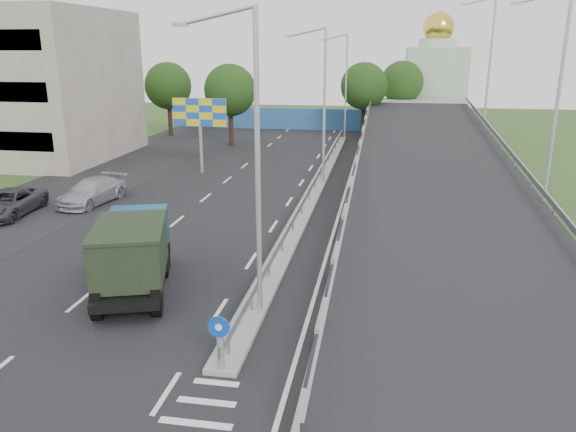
% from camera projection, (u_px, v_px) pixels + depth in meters
% --- Properties ---
extents(ground, '(160.00, 160.00, 0.00)m').
position_uv_depth(ground, '(197.00, 422.00, 14.09)').
color(ground, '#2D4C1E').
rests_on(ground, ground).
extents(road_surface, '(26.00, 90.00, 0.04)m').
position_uv_depth(road_surface, '(257.00, 205.00, 33.44)').
color(road_surface, black).
rests_on(road_surface, ground).
extents(parking_strip, '(8.00, 90.00, 0.05)m').
position_uv_depth(parking_strip, '(57.00, 196.00, 35.55)').
color(parking_strip, black).
rests_on(parking_strip, ground).
extents(median, '(1.00, 44.00, 0.20)m').
position_uv_depth(median, '(315.00, 189.00, 36.70)').
color(median, gray).
rests_on(median, ground).
extents(overpass_ramp, '(10.00, 50.00, 3.50)m').
position_uv_depth(overpass_ramp, '(435.00, 169.00, 35.01)').
color(overpass_ramp, gray).
rests_on(overpass_ramp, ground).
extents(median_guardrail, '(0.09, 44.00, 0.71)m').
position_uv_depth(median_guardrail, '(315.00, 180.00, 36.52)').
color(median_guardrail, gray).
rests_on(median_guardrail, median).
extents(sign_bollard, '(0.64, 0.23, 1.67)m').
position_uv_depth(sign_bollard, '(220.00, 342.00, 15.84)').
color(sign_bollard, black).
rests_on(sign_bollard, median).
extents(lamp_post_near, '(2.74, 0.18, 10.08)m').
position_uv_depth(lamp_post_near, '(252.00, 151.00, 18.05)').
color(lamp_post_near, '#B2B5B7').
rests_on(lamp_post_near, median).
extents(lamp_post_mid, '(2.74, 0.18, 10.08)m').
position_uv_depth(lamp_post_mid, '(322.00, 98.00, 36.92)').
color(lamp_post_mid, '#B2B5B7').
rests_on(lamp_post_mid, median).
extents(lamp_post_far, '(2.74, 0.18, 10.08)m').
position_uv_depth(lamp_post_far, '(344.00, 81.00, 55.80)').
color(lamp_post_far, '#B2B5B7').
rests_on(lamp_post_far, median).
extents(blue_wall, '(30.00, 0.50, 2.40)m').
position_uv_depth(blue_wall, '(311.00, 119.00, 63.45)').
color(blue_wall, '#285B92').
rests_on(blue_wall, ground).
extents(church, '(7.00, 7.00, 13.80)m').
position_uv_depth(church, '(435.00, 79.00, 67.55)').
color(church, '#B2CCAD').
rests_on(church, ground).
extents(billboard, '(4.00, 0.24, 5.50)m').
position_uv_depth(billboard, '(200.00, 117.00, 40.76)').
color(billboard, '#B2B5B7').
rests_on(billboard, ground).
extents(tree_left_mid, '(4.80, 4.80, 7.60)m').
position_uv_depth(tree_left_mid, '(230.00, 90.00, 51.95)').
color(tree_left_mid, black).
rests_on(tree_left_mid, ground).
extents(tree_median_far, '(4.80, 4.80, 7.60)m').
position_uv_depth(tree_median_far, '(364.00, 86.00, 57.56)').
color(tree_median_far, black).
rests_on(tree_median_far, ground).
extents(tree_left_far, '(4.80, 4.80, 7.60)m').
position_uv_depth(tree_left_far, '(168.00, 86.00, 57.97)').
color(tree_left_far, black).
rests_on(tree_left_far, ground).
extents(tree_ramp_far, '(4.80, 4.80, 7.60)m').
position_uv_depth(tree_ramp_far, '(402.00, 83.00, 63.52)').
color(tree_ramp_far, black).
rests_on(tree_ramp_far, ground).
extents(dump_truck, '(4.18, 6.81, 2.82)m').
position_uv_depth(dump_truck, '(133.00, 250.00, 21.48)').
color(dump_truck, black).
rests_on(dump_truck, ground).
extents(parked_car_c, '(2.83, 5.36, 1.44)m').
position_uv_depth(parked_car_c, '(8.00, 203.00, 31.16)').
color(parked_car_c, '#3A393E').
rests_on(parked_car_c, ground).
extents(parked_car_d, '(2.79, 5.32, 1.47)m').
position_uv_depth(parked_car_d, '(92.00, 192.00, 33.59)').
color(parked_car_d, '#A1A4AA').
rests_on(parked_car_d, ground).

